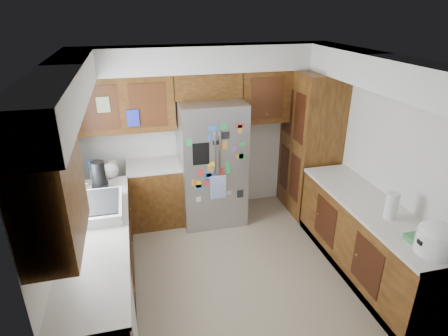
{
  "coord_description": "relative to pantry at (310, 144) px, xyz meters",
  "views": [
    {
      "loc": [
        -1.03,
        -3.65,
        2.99
      ],
      "look_at": [
        -0.03,
        0.35,
        1.18
      ],
      "focal_mm": 30.0,
      "sensor_mm": 36.0,
      "label": 1
    }
  ],
  "objects": [
    {
      "name": "paper_towel",
      "position": [
        -0.01,
        -1.91,
        -0.01
      ],
      "size": [
        0.13,
        0.13,
        0.29
      ],
      "primitive_type": "cylinder",
      "color": "white",
      "rests_on": "right_counter_run"
    },
    {
      "name": "right_counter_run",
      "position": [
        0.0,
        -1.62,
        -0.65
      ],
      "size": [
        0.63,
        2.25,
        0.92
      ],
      "color": "#3B1E0B",
      "rests_on": "ground"
    },
    {
      "name": "bridge_cabinet",
      "position": [
        -1.5,
        0.28,
        0.9
      ],
      "size": [
        0.96,
        0.34,
        0.35
      ],
      "primitive_type": "cube",
      "color": "#3B1E0B",
      "rests_on": "fridge"
    },
    {
      "name": "floor",
      "position": [
        -1.5,
        -1.15,
        -1.07
      ],
      "size": [
        3.6,
        3.6,
        0.0
      ],
      "primitive_type": "plane",
      "color": "gray",
      "rests_on": "ground"
    },
    {
      "name": "left_counter_clutter",
      "position": [
        -2.97,
        -0.31,
        -0.02
      ],
      "size": [
        0.39,
        0.86,
        0.38
      ],
      "color": "black",
      "rests_on": "left_counter_run"
    },
    {
      "name": "fridge",
      "position": [
        -1.5,
        0.05,
        -0.17
      ],
      "size": [
        0.9,
        0.79,
        1.8
      ],
      "color": "#99999E",
      "rests_on": "ground"
    },
    {
      "name": "pantry",
      "position": [
        0.0,
        0.0,
        0.0
      ],
      "size": [
        0.6,
        0.9,
        2.15
      ],
      "primitive_type": "cube",
      "color": "#3B1E0B",
      "rests_on": "ground"
    },
    {
      "name": "rice_cooker",
      "position": [
        -0.0,
        -2.53,
        -0.0
      ],
      "size": [
        0.35,
        0.34,
        0.3
      ],
      "color": "white",
      "rests_on": "right_counter_run"
    },
    {
      "name": "sink_assembly",
      "position": [
        -3.0,
        -1.05,
        -0.09
      ],
      "size": [
        0.52,
        0.7,
        0.37
      ],
      "color": "silver",
      "rests_on": "left_counter_run"
    },
    {
      "name": "fridge_top_items",
      "position": [
        -1.59,
        0.24,
        1.2
      ],
      "size": [
        0.55,
        0.33,
        0.27
      ],
      "color": "#1141BB",
      "rests_on": "bridge_cabinet"
    },
    {
      "name": "room_shell",
      "position": [
        -1.61,
        -0.79,
        0.75
      ],
      "size": [
        3.64,
        3.24,
        2.52
      ],
      "color": "silver",
      "rests_on": "ground"
    },
    {
      "name": "left_counter_run",
      "position": [
        -2.86,
        -1.12,
        -0.65
      ],
      "size": [
        1.36,
        3.2,
        0.92
      ],
      "color": "#3B1E0B",
      "rests_on": "ground"
    }
  ]
}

